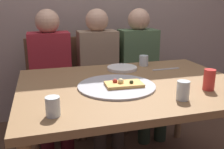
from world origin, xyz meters
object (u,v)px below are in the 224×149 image
object	(u,v)px
chair_right	(135,74)
wine_glass	(144,61)
chair_left	(51,80)
chair_middle	(97,77)
tumbler_far	(53,107)
plate_stack	(122,68)
guest_in_sweater	(51,71)
pizza_slice_last	(124,84)
table_knife	(166,69)
pizza_tray	(117,86)
guest_by_wall	(141,65)
guest_in_beanie	(100,68)
tumbler_near	(183,90)
soda_can	(209,80)
dining_table	(132,94)

from	to	relation	value
chair_right	wine_glass	bearing A→B (deg)	75.63
chair_left	chair_middle	size ratio (longest dim) A/B	1.00
tumbler_far	plate_stack	distance (m)	0.88
tumbler_far	guest_in_sweater	size ratio (longest dim) A/B	0.08
pizza_slice_last	chair_right	xyz separation A→B (m)	(0.46, 0.99, -0.24)
plate_stack	table_knife	bearing A→B (deg)	-15.72
pizza_tray	guest_by_wall	bearing A→B (deg)	58.61
plate_stack	guest_in_beanie	world-z (taller)	guest_in_beanie
pizza_tray	tumbler_near	world-z (taller)	tumbler_near
chair_middle	chair_right	world-z (taller)	same
plate_stack	table_knife	size ratio (longest dim) A/B	1.02
wine_glass	pizza_slice_last	bearing A→B (deg)	-124.83
soda_can	chair_right	xyz separation A→B (m)	(-0.00, 1.16, -0.28)
tumbler_near	chair_middle	world-z (taller)	chair_middle
table_knife	chair_left	world-z (taller)	chair_left
chair_right	tumbler_near	bearing A→B (deg)	79.81
chair_left	guest_by_wall	size ratio (longest dim) A/B	0.77
wine_glass	plate_stack	world-z (taller)	wine_glass
table_knife	guest_in_beanie	xyz separation A→B (m)	(-0.39, 0.53, -0.09)
guest_in_sweater	pizza_tray	bearing A→B (deg)	113.14
wine_glass	chair_right	world-z (taller)	chair_right
tumbler_near	guest_in_beanie	xyz separation A→B (m)	(-0.18, 1.11, -0.14)
tumbler_far	plate_stack	world-z (taller)	tumbler_far
soda_can	guest_in_beanie	xyz separation A→B (m)	(-0.41, 1.01, -0.15)
plate_stack	chair_middle	size ratio (longest dim) A/B	0.25
dining_table	chair_left	world-z (taller)	chair_left
tumbler_near	table_knife	world-z (taller)	tumbler_near
soda_can	guest_in_sweater	bearing A→B (deg)	129.93
chair_right	guest_in_sweater	xyz separation A→B (m)	(-0.84, -0.15, 0.13)
chair_middle	guest_in_sweater	xyz separation A→B (m)	(-0.44, -0.15, 0.13)
chair_middle	guest_by_wall	distance (m)	0.45
tumbler_near	table_knife	xyz separation A→B (m)	(0.21, 0.58, -0.05)
table_knife	chair_middle	distance (m)	0.81
chair_right	dining_table	bearing A→B (deg)	67.57
tumbler_far	table_knife	xyz separation A→B (m)	(0.87, 0.60, -0.04)
table_knife	guest_in_sweater	distance (m)	0.99
table_knife	chair_left	xyz separation A→B (m)	(-0.83, 0.68, -0.22)
table_knife	chair_middle	size ratio (longest dim) A/B	0.24
plate_stack	chair_left	size ratio (longest dim) A/B	0.25
pizza_tray	guest_by_wall	distance (m)	0.96
dining_table	guest_by_wall	bearing A→B (deg)	63.68
wine_glass	chair_left	world-z (taller)	chair_left
guest_in_beanie	dining_table	bearing A→B (deg)	92.21
pizza_slice_last	guest_in_beanie	world-z (taller)	guest_in_beanie
guest_in_sweater	chair_right	bearing A→B (deg)	-169.84
tumbler_far	chair_left	bearing A→B (deg)	88.06
pizza_tray	pizza_slice_last	xyz separation A→B (m)	(0.04, -0.02, 0.02)
pizza_slice_last	guest_in_sweater	xyz separation A→B (m)	(-0.38, 0.84, -0.11)
chair_left	tumbler_far	bearing A→B (deg)	88.06
wine_glass	dining_table	bearing A→B (deg)	-121.70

